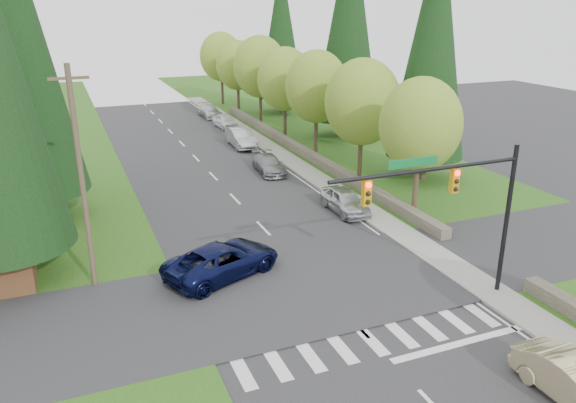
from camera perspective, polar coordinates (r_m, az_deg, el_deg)
ground at (r=20.33m, az=13.31°, el=-18.31°), size 120.00×120.00×0.00m
grass_east at (r=41.82m, az=12.31°, el=2.13°), size 14.00×110.00×0.06m
grass_west at (r=35.07m, az=-25.65°, el=-2.89°), size 14.00×110.00×0.06m
cross_street at (r=26.09m, az=3.15°, el=-8.57°), size 120.00×8.00×0.10m
sidewalk_east at (r=40.49m, az=3.55°, el=2.02°), size 1.80×80.00×0.13m
curb_east at (r=40.15m, az=2.46°, el=1.89°), size 0.20×80.00×0.13m
stone_wall_north at (r=48.09m, az=1.26°, el=5.27°), size 0.70×40.00×0.70m
traffic_signal at (r=23.58m, az=16.73°, el=0.65°), size 8.70×0.37×6.80m
utility_pole at (r=25.73m, az=-20.23°, el=2.20°), size 1.60×0.24×10.00m
decid_tree_0 at (r=33.56m, az=13.32°, el=7.59°), size 4.80×4.80×8.37m
decid_tree_1 at (r=39.37m, az=7.57°, el=9.97°), size 5.20×5.20×8.80m
decid_tree_2 at (r=45.40m, az=2.93°, el=11.57°), size 5.00×5.00×8.82m
decid_tree_3 at (r=51.84m, az=-0.32°, el=12.32°), size 5.00×5.00×8.55m
decid_tree_4 at (r=58.33m, az=-2.87°, el=13.51°), size 5.40×5.40×9.18m
decid_tree_5 at (r=64.94m, az=-5.16°, el=13.62°), size 4.80×4.80×8.30m
decid_tree_6 at (r=71.62m, az=-6.81°, el=14.40°), size 5.20×5.20×8.86m
conifer_w_c at (r=34.77m, az=-26.65°, el=16.00°), size 6.46×6.46×20.80m
conifer_e_a at (r=40.63m, az=14.55°, el=15.51°), size 5.44×5.44×17.80m
conifer_e_b at (r=52.98m, az=6.22°, el=17.93°), size 6.12×6.12×19.80m
conifer_e_c at (r=65.33m, az=-0.70°, el=17.04°), size 5.10×5.10×16.80m
suv_navy at (r=26.82m, az=-6.67°, el=-5.94°), size 6.34×4.61×1.60m
parked_car_a at (r=34.75m, az=5.81°, el=0.10°), size 1.78×4.36×1.48m
parked_car_b at (r=42.66m, az=-1.93°, el=3.80°), size 2.17×4.62×1.30m
parked_car_c at (r=50.59m, az=-4.80°, el=6.48°), size 1.86×5.01×1.64m
parked_car_d at (r=58.59m, az=-6.42°, el=8.12°), size 1.94×4.15×1.37m
parked_car_e at (r=64.53m, az=-7.98°, el=9.11°), size 2.06×4.68×1.34m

